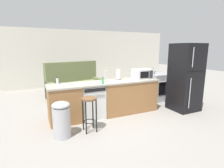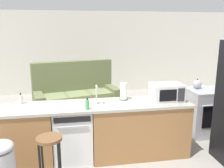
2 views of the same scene
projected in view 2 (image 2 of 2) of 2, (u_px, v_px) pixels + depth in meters
The scene contains 13 objects.
ground_plane at pixel (90, 157), 3.87m from camera, with size 24.00×24.00×0.00m, color gray.
wall_back at pixel (88, 53), 7.66m from camera, with size 10.00×0.06×2.60m.
kitchen_counter at pixel (104, 132), 3.81m from camera, with size 2.94×0.66×0.90m.
dishwasher at pixel (73, 134), 3.73m from camera, with size 0.58×0.61×0.84m.
stove_range at pixel (206, 112), 4.67m from camera, with size 0.76×0.68×0.90m.
microwave at pixel (166, 92), 3.83m from camera, with size 0.50×0.37×0.28m.
sink_faucet at pixel (97, 96), 3.67m from camera, with size 0.07×0.18×0.30m.
paper_towel_roll at pixel (124, 92), 3.89m from camera, with size 0.14×0.14×0.28m.
soap_bottle at pixel (87, 104), 3.43m from camera, with size 0.06×0.06×0.18m.
dish_soap_bottle at pixel (21, 99), 3.69m from camera, with size 0.06×0.06×0.18m.
kettle at pixel (197, 84), 4.65m from camera, with size 0.21×0.17×0.19m.
bar_stool at pixel (50, 152), 2.96m from camera, with size 0.32×0.32×0.74m.
couch at pixel (76, 97), 5.87m from camera, with size 2.16×1.34×1.27m.
Camera 2 is at (-0.22, -3.51, 2.04)m, focal length 38.00 mm.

